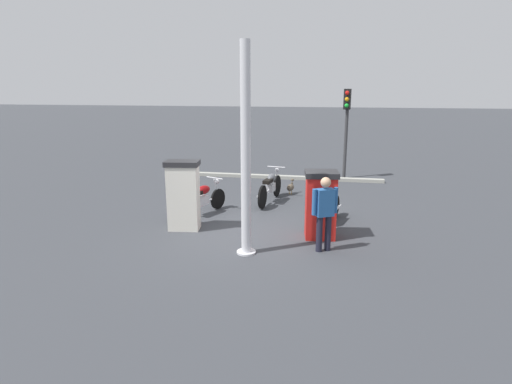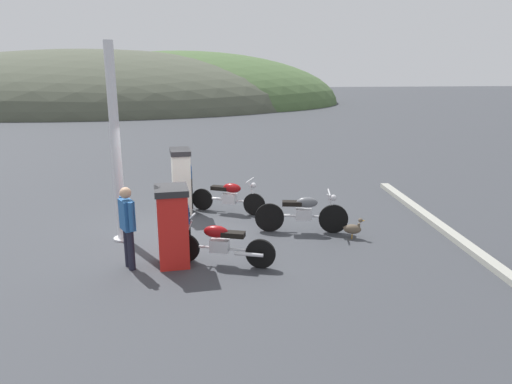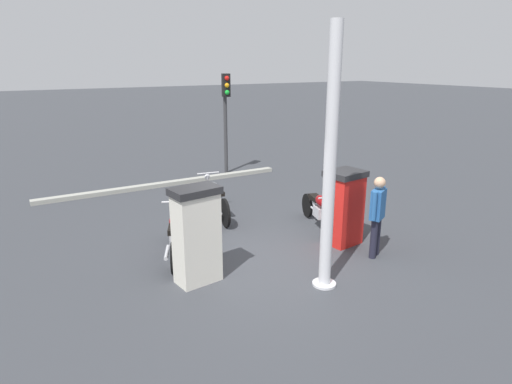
{
  "view_description": "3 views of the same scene",
  "coord_description": "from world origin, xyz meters",
  "px_view_note": "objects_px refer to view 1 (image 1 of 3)",
  "views": [
    {
      "loc": [
        -9.45,
        -1.78,
        3.38
      ],
      "look_at": [
        1.0,
        0.07,
        0.7
      ],
      "focal_mm": 29.65,
      "sensor_mm": 36.0,
      "label": 1
    },
    {
      "loc": [
        0.55,
        -10.49,
        3.83
      ],
      "look_at": [
        1.51,
        -0.52,
        1.11
      ],
      "focal_mm": 34.22,
      "sensor_mm": 36.0,
      "label": 2
    },
    {
      "loc": [
        -6.52,
        4.26,
        3.62
      ],
      "look_at": [
        0.85,
        -0.16,
        1.06
      ],
      "focal_mm": 30.73,
      "sensor_mm": 36.0,
      "label": 3
    }
  ],
  "objects_px": {
    "motorcycle_extra": "(270,186)",
    "roadside_traffic_light": "(347,118)",
    "fuel_pump_far": "(183,195)",
    "fuel_pump_near": "(321,204)",
    "motorcycle_near_pump": "(326,208)",
    "canopy_support_pole": "(246,156)",
    "attendant_person": "(325,210)",
    "wandering_duck": "(291,187)",
    "motorcycle_far_pump": "(201,198)"
  },
  "relations": [
    {
      "from": "motorcycle_extra",
      "to": "roadside_traffic_light",
      "type": "xyz_separation_m",
      "value": [
        3.71,
        -2.24,
        1.77
      ]
    },
    {
      "from": "attendant_person",
      "to": "roadside_traffic_light",
      "type": "xyz_separation_m",
      "value": [
        7.34,
        -0.6,
        1.35
      ]
    },
    {
      "from": "motorcycle_near_pump",
      "to": "canopy_support_pole",
      "type": "relative_size",
      "value": 0.47
    },
    {
      "from": "fuel_pump_near",
      "to": "fuel_pump_far",
      "type": "relative_size",
      "value": 0.92
    },
    {
      "from": "fuel_pump_far",
      "to": "canopy_support_pole",
      "type": "height_order",
      "value": "canopy_support_pole"
    },
    {
      "from": "motorcycle_near_pump",
      "to": "roadside_traffic_light",
      "type": "bearing_deg",
      "value": -5.79
    },
    {
      "from": "fuel_pump_near",
      "to": "motorcycle_extra",
      "type": "relative_size",
      "value": 0.73
    },
    {
      "from": "fuel_pump_far",
      "to": "motorcycle_far_pump",
      "type": "height_order",
      "value": "fuel_pump_far"
    },
    {
      "from": "wandering_duck",
      "to": "roadside_traffic_light",
      "type": "bearing_deg",
      "value": -32.86
    },
    {
      "from": "wandering_duck",
      "to": "motorcycle_near_pump",
      "type": "bearing_deg",
      "value": -158.49
    },
    {
      "from": "motorcycle_near_pump",
      "to": "fuel_pump_far",
      "type": "bearing_deg",
      "value": 104.88
    },
    {
      "from": "fuel_pump_far",
      "to": "motorcycle_near_pump",
      "type": "relative_size",
      "value": 0.84
    },
    {
      "from": "fuel_pump_far",
      "to": "motorcycle_near_pump",
      "type": "distance_m",
      "value": 3.5
    },
    {
      "from": "fuel_pump_near",
      "to": "canopy_support_pole",
      "type": "height_order",
      "value": "canopy_support_pole"
    },
    {
      "from": "roadside_traffic_light",
      "to": "canopy_support_pole",
      "type": "xyz_separation_m",
      "value": [
        -7.75,
        2.16,
        -0.22
      ]
    },
    {
      "from": "motorcycle_extra",
      "to": "fuel_pump_near",
      "type": "bearing_deg",
      "value": -151.26
    },
    {
      "from": "attendant_person",
      "to": "canopy_support_pole",
      "type": "relative_size",
      "value": 0.38
    },
    {
      "from": "roadside_traffic_light",
      "to": "fuel_pump_far",
      "type": "bearing_deg",
      "value": 148.92
    },
    {
      "from": "fuel_pump_far",
      "to": "fuel_pump_near",
      "type": "bearing_deg",
      "value": -90.0
    },
    {
      "from": "roadside_traffic_light",
      "to": "motorcycle_near_pump",
      "type": "bearing_deg",
      "value": 174.21
    },
    {
      "from": "fuel_pump_near",
      "to": "canopy_support_pole",
      "type": "distance_m",
      "value": 2.28
    },
    {
      "from": "motorcycle_far_pump",
      "to": "canopy_support_pole",
      "type": "xyz_separation_m",
      "value": [
        -2.43,
        -1.71,
        1.57
      ]
    },
    {
      "from": "motorcycle_far_pump",
      "to": "roadside_traffic_light",
      "type": "relative_size",
      "value": 0.57
    },
    {
      "from": "wandering_duck",
      "to": "canopy_support_pole",
      "type": "xyz_separation_m",
      "value": [
        -5.06,
        0.43,
        1.8
      ]
    },
    {
      "from": "fuel_pump_far",
      "to": "motorcycle_near_pump",
      "type": "height_order",
      "value": "fuel_pump_far"
    },
    {
      "from": "fuel_pump_far",
      "to": "roadside_traffic_light",
      "type": "bearing_deg",
      "value": -31.08
    },
    {
      "from": "fuel_pump_far",
      "to": "motorcycle_extra",
      "type": "bearing_deg",
      "value": -31.07
    },
    {
      "from": "attendant_person",
      "to": "wandering_duck",
      "type": "height_order",
      "value": "attendant_person"
    },
    {
      "from": "motorcycle_extra",
      "to": "canopy_support_pole",
      "type": "height_order",
      "value": "canopy_support_pole"
    },
    {
      "from": "canopy_support_pole",
      "to": "attendant_person",
      "type": "bearing_deg",
      "value": -75.62
    },
    {
      "from": "attendant_person",
      "to": "wandering_duck",
      "type": "relative_size",
      "value": 3.32
    },
    {
      "from": "fuel_pump_near",
      "to": "wandering_duck",
      "type": "relative_size",
      "value": 3.23
    },
    {
      "from": "fuel_pump_far",
      "to": "attendant_person",
      "type": "bearing_deg",
      "value": -103.85
    },
    {
      "from": "fuel_pump_far",
      "to": "motorcycle_extra",
      "type": "relative_size",
      "value": 0.8
    },
    {
      "from": "canopy_support_pole",
      "to": "motorcycle_near_pump",
      "type": "bearing_deg",
      "value": -36.96
    },
    {
      "from": "motorcycle_near_pump",
      "to": "roadside_traffic_light",
      "type": "xyz_separation_m",
      "value": [
        5.63,
        -0.57,
        1.8
      ]
    },
    {
      "from": "fuel_pump_far",
      "to": "wandering_duck",
      "type": "distance_m",
      "value": 4.47
    },
    {
      "from": "fuel_pump_far",
      "to": "canopy_support_pole",
      "type": "xyz_separation_m",
      "value": [
        -1.22,
        -1.77,
        1.18
      ]
    },
    {
      "from": "motorcycle_near_pump",
      "to": "motorcycle_far_pump",
      "type": "bearing_deg",
      "value": 84.66
    },
    {
      "from": "motorcycle_near_pump",
      "to": "canopy_support_pole",
      "type": "height_order",
      "value": "canopy_support_pole"
    },
    {
      "from": "motorcycle_near_pump",
      "to": "motorcycle_extra",
      "type": "relative_size",
      "value": 0.95
    },
    {
      "from": "fuel_pump_far",
      "to": "motorcycle_far_pump",
      "type": "distance_m",
      "value": 1.27
    },
    {
      "from": "motorcycle_extra",
      "to": "roadside_traffic_light",
      "type": "relative_size",
      "value": 0.64
    },
    {
      "from": "motorcycle_near_pump",
      "to": "motorcycle_extra",
      "type": "distance_m",
      "value": 2.54
    },
    {
      "from": "motorcycle_near_pump",
      "to": "motorcycle_extra",
      "type": "xyz_separation_m",
      "value": [
        1.92,
        1.67,
        0.03
      ]
    },
    {
      "from": "fuel_pump_near",
      "to": "motorcycle_extra",
      "type": "height_order",
      "value": "fuel_pump_near"
    },
    {
      "from": "fuel_pump_far",
      "to": "roadside_traffic_light",
      "type": "distance_m",
      "value": 7.74
    },
    {
      "from": "attendant_person",
      "to": "wandering_duck",
      "type": "xyz_separation_m",
      "value": [
        4.66,
        1.14,
        -0.67
      ]
    },
    {
      "from": "motorcycle_far_pump",
      "to": "motorcycle_extra",
      "type": "distance_m",
      "value": 2.29
    },
    {
      "from": "motorcycle_extra",
      "to": "wandering_duck",
      "type": "distance_m",
      "value": 1.17
    }
  ]
}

